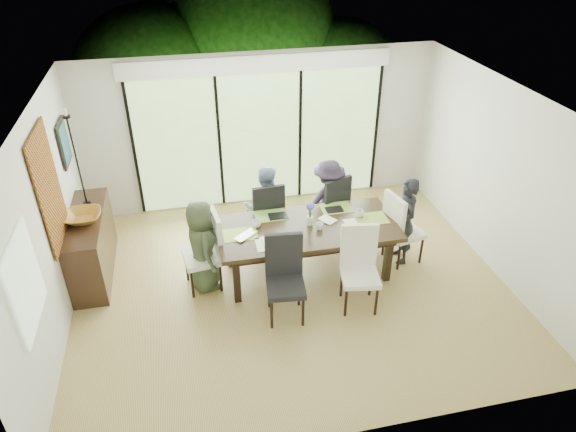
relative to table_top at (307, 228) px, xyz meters
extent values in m
cube|color=olive|center=(-0.28, -0.24, -0.77)|extent=(6.00, 5.00, 0.01)
cube|color=white|center=(-0.28, -0.24, 1.94)|extent=(6.00, 5.00, 0.01)
cube|color=beige|center=(-0.28, 2.27, 0.59)|extent=(6.00, 0.02, 2.70)
cube|color=white|center=(-0.28, -2.75, 0.59)|extent=(6.00, 0.02, 2.70)
cube|color=beige|center=(-3.29, -0.24, 0.59)|extent=(0.02, 5.00, 2.70)
cube|color=white|center=(2.73, -0.24, 0.59)|extent=(0.02, 5.00, 2.70)
cube|color=#598C3F|center=(-0.28, 2.23, 0.44)|extent=(4.20, 0.02, 2.30)
cube|color=white|center=(-0.28, 2.22, 1.74)|extent=(4.40, 0.06, 0.28)
cube|color=black|center=(-2.38, 2.22, 0.44)|extent=(0.05, 0.04, 2.30)
cube|color=black|center=(-0.98, 2.22, 0.44)|extent=(0.05, 0.04, 2.30)
cube|color=black|center=(0.42, 2.22, 0.44)|extent=(0.05, 0.04, 2.30)
cube|color=black|center=(1.82, 2.22, 0.44)|extent=(0.05, 0.04, 2.30)
cube|color=#8CAD7F|center=(-3.25, -1.44, 0.74)|extent=(0.02, 0.90, 1.00)
cube|color=brown|center=(-0.28, 3.16, -0.81)|extent=(6.00, 1.80, 0.10)
cube|color=#4F3C22|center=(-0.28, 3.96, -0.21)|extent=(6.00, 0.08, 0.06)
sphere|color=#14380F|center=(-2.08, 4.96, 0.68)|extent=(3.20, 3.20, 3.20)
sphere|color=#14380F|center=(0.12, 5.56, 1.04)|extent=(4.00, 4.00, 4.00)
sphere|color=#14380F|center=(1.92, 4.76, 0.50)|extent=(2.80, 2.80, 2.80)
sphere|color=#14380F|center=(-0.88, 6.26, 0.86)|extent=(3.60, 3.60, 3.60)
cube|color=black|center=(0.00, 0.00, 0.00)|extent=(2.54, 1.16, 0.06)
cube|color=black|center=(0.00, 0.00, -0.10)|extent=(2.33, 0.95, 0.11)
cube|color=black|center=(-1.08, -0.43, -0.40)|extent=(0.10, 0.10, 0.73)
cube|color=black|center=(1.08, -0.43, -0.40)|extent=(0.10, 0.10, 0.73)
cube|color=black|center=(-1.08, 0.43, -0.40)|extent=(0.10, 0.10, 0.73)
cube|color=black|center=(1.08, 0.43, -0.40)|extent=(0.10, 0.10, 0.73)
imported|color=#3A462E|center=(-1.48, 0.00, -0.08)|extent=(0.49, 0.69, 1.37)
imported|color=black|center=(1.48, 0.00, -0.08)|extent=(0.44, 0.66, 1.37)
imported|color=#7C94B3|center=(-0.45, 0.83, -0.08)|extent=(0.70, 0.51, 1.37)
imported|color=#272030|center=(0.55, 0.83, -0.08)|extent=(0.70, 0.51, 1.37)
cube|color=#91C245|center=(-0.95, 0.00, 0.03)|extent=(0.47, 0.34, 0.01)
cube|color=#88A139|center=(0.95, 0.00, 0.03)|extent=(0.47, 0.34, 0.01)
cube|color=#70A23A|center=(-0.45, 0.40, 0.03)|extent=(0.47, 0.34, 0.01)
cube|color=#73A63B|center=(0.55, 0.40, 0.03)|extent=(0.47, 0.34, 0.01)
cube|color=white|center=(-0.55, -0.30, 0.03)|extent=(0.47, 0.34, 0.01)
cube|color=black|center=(-0.35, 0.35, 0.04)|extent=(0.28, 0.19, 0.01)
cube|color=black|center=(0.50, 0.35, 0.04)|extent=(0.25, 0.18, 0.01)
cube|color=white|center=(0.70, -0.05, 0.03)|extent=(0.32, 0.23, 0.00)
cube|color=white|center=(-0.55, -0.30, 0.05)|extent=(0.28, 0.28, 0.03)
cube|color=orange|center=(-0.55, -0.30, 0.07)|extent=(0.21, 0.21, 0.01)
cylinder|color=silver|center=(0.05, 0.05, 0.10)|extent=(0.08, 0.08, 0.13)
cylinder|color=#337226|center=(0.05, 0.05, 0.22)|extent=(0.04, 0.04, 0.17)
sphere|color=#5C55D6|center=(0.05, 0.05, 0.33)|extent=(0.12, 0.12, 0.12)
imported|color=silver|center=(-0.85, -0.10, 0.05)|extent=(0.41, 0.39, 0.03)
imported|color=white|center=(-0.70, 0.15, 0.08)|extent=(0.16, 0.16, 0.10)
imported|color=white|center=(0.15, -0.10, 0.08)|extent=(0.15, 0.15, 0.10)
imported|color=white|center=(0.80, 0.10, 0.08)|extent=(0.18, 0.18, 0.10)
imported|color=white|center=(0.25, 0.05, 0.04)|extent=(0.27, 0.29, 0.02)
cube|color=black|center=(-3.04, 0.68, -0.29)|extent=(0.47, 1.68, 0.95)
imported|color=#905D1F|center=(-3.04, 0.58, 0.25)|extent=(0.50, 0.50, 0.12)
cylinder|color=black|center=(-3.04, 1.03, 0.21)|extent=(0.11, 0.11, 0.04)
cylinder|color=black|center=(-3.04, 1.03, 0.87)|extent=(0.03, 0.03, 1.32)
cylinder|color=black|center=(-3.04, 1.03, 1.52)|extent=(0.11, 0.11, 0.03)
cylinder|color=silver|center=(-3.04, 1.03, 1.59)|extent=(0.04, 0.04, 0.11)
cube|color=#9A4F16|center=(-3.25, 0.16, 0.94)|extent=(0.02, 1.00, 1.50)
cube|color=black|center=(-3.25, 1.46, 0.99)|extent=(0.03, 0.55, 0.65)
cube|color=#17404A|center=(-3.23, 1.46, 0.99)|extent=(0.01, 0.45, 0.55)
camera|label=1|loc=(-1.57, -5.86, 3.94)|focal=32.00mm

